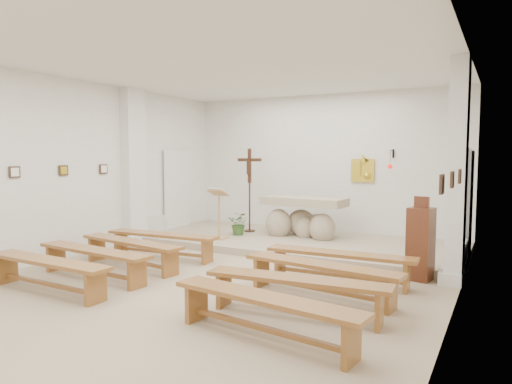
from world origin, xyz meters
The scene contains 31 objects.
ground centered at (0.00, 0.00, 0.00)m, with size 7.00×10.00×0.00m, color #C6AC8F.
wall_left centered at (-3.49, 0.00, 1.75)m, with size 0.02×10.00×3.50m, color white.
wall_right centered at (3.49, 0.00, 1.75)m, with size 0.02×10.00×3.50m, color white.
wall_back centered at (0.00, 4.99, 1.75)m, with size 7.00×0.02×3.50m, color white.
ceiling centered at (0.00, 0.00, 3.49)m, with size 7.00×10.00×0.02m, color silver.
sanctuary_platform centered at (0.00, 3.50, 0.07)m, with size 6.98×3.00×0.15m, color tan.
pilaster_left centered at (-3.37, 2.00, 1.75)m, with size 0.26×0.55×3.50m, color white.
pilaster_right centered at (3.37, 2.00, 1.75)m, with size 0.26×0.55×3.50m, color white.
gold_wall_relief centered at (1.05, 4.96, 1.65)m, with size 0.55×0.04×0.55m, color gold.
sanctuary_lamp centered at (1.75, 4.71, 1.81)m, with size 0.11×0.36×0.44m.
station_frame_left_front centered at (-3.47, -0.80, 1.72)m, with size 0.03×0.20×0.20m, color #3A2519.
station_frame_left_mid centered at (-3.47, 0.20, 1.72)m, with size 0.03×0.20×0.20m, color #3A2519.
station_frame_left_rear centered at (-3.47, 1.20, 1.72)m, with size 0.03×0.20×0.20m, color #3A2519.
station_frame_right_front centered at (3.47, -0.80, 1.72)m, with size 0.03×0.20×0.20m, color #3A2519.
station_frame_right_mid centered at (3.47, 0.20, 1.72)m, with size 0.03×0.20×0.20m, color #3A2519.
station_frame_right_rear centered at (3.47, 1.20, 1.72)m, with size 0.03×0.20×0.20m, color #3A2519.
radiator_left centered at (-3.43, 2.70, 0.27)m, with size 0.10×0.85×0.52m, color silver.
radiator_right centered at (3.43, 2.70, 0.27)m, with size 0.10×0.85×0.52m, color silver.
altar centered at (-0.02, 3.88, 0.53)m, with size 1.96×0.91×0.99m.
lectern centered at (-1.54, 2.69, 0.72)m, with size 0.42×0.35×1.15m.
crucifix_stand centered at (-1.42, 3.88, 1.32)m, with size 0.61×0.27×2.02m.
potted_plant centered at (-1.40, 3.35, 0.42)m, with size 0.48×0.42×0.54m, color #305723.
donation_pedestal centered at (2.87, 1.90, 0.60)m, with size 0.42×0.42×1.36m.
bench_left_front centered at (-1.80, 1.08, 0.37)m, with size 2.37×0.57×0.50m.
bench_right_front centered at (1.80, 1.08, 0.37)m, with size 2.36×0.48×0.50m.
bench_left_second centered at (-1.80, 0.24, 0.37)m, with size 2.38×0.68×0.50m.
bench_right_second centered at (1.80, 0.24, 0.37)m, with size 2.38×0.65×0.50m.
bench_left_third centered at (-1.80, -0.61, 0.37)m, with size 2.37×0.54×0.50m.
bench_right_third centered at (1.80, -0.61, 0.37)m, with size 2.37×0.60×0.50m.
bench_left_fourth centered at (-1.80, -1.45, 0.37)m, with size 2.35×0.42×0.50m.
bench_right_fourth centered at (1.80, -1.45, 0.37)m, with size 2.38×0.67×0.50m.
Camera 1 is at (4.03, -5.72, 2.01)m, focal length 32.00 mm.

